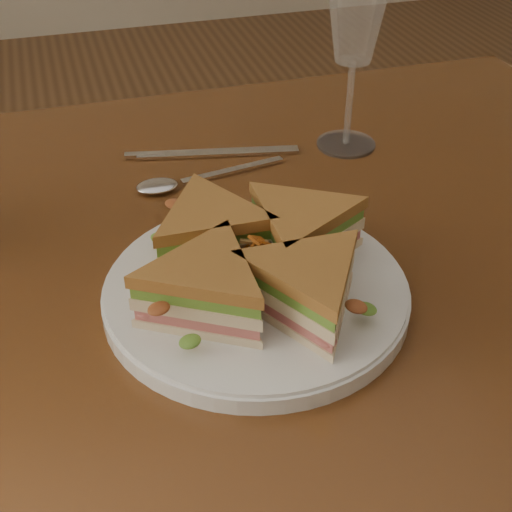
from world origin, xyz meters
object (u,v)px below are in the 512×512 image
object	(u,v)px
table	(190,330)
spoon	(176,183)
plate	(256,293)
sandwich_wedges	(256,261)
wine_glass	(356,16)
knife	(206,154)

from	to	relation	value
table	spoon	distance (m)	0.17
table	plate	bearing A→B (deg)	-60.55
sandwich_wedges	table	bearing A→B (deg)	119.45
plate	spoon	bearing A→B (deg)	97.44
plate	wine_glass	bearing A→B (deg)	52.94
table	sandwich_wedges	distance (m)	0.17
sandwich_wedges	wine_glass	xyz separation A→B (m)	(0.20, 0.26, 0.12)
spoon	table	bearing A→B (deg)	-107.51
wine_glass	plate	bearing A→B (deg)	-127.06
table	spoon	world-z (taller)	spoon
table	sandwich_wedges	xyz separation A→B (m)	(0.05, -0.09, 0.14)
spoon	wine_glass	xyz separation A→B (m)	(0.23, 0.04, 0.16)
spoon	knife	size ratio (longest dim) A/B	0.86
spoon	knife	bearing A→B (deg)	41.76
spoon	knife	distance (m)	0.08
knife	wine_glass	xyz separation A→B (m)	(0.18, -0.03, 0.16)
plate	wine_glass	world-z (taller)	wine_glass
sandwich_wedges	spoon	size ratio (longest dim) A/B	1.53
plate	knife	world-z (taller)	plate
table	plate	world-z (taller)	plate
table	spoon	bearing A→B (deg)	81.84
sandwich_wedges	plate	bearing A→B (deg)	180.00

